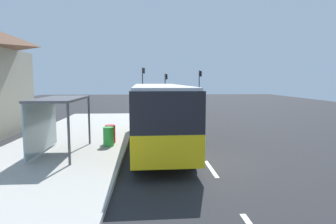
% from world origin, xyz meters
% --- Properties ---
extents(ground_plane, '(56.00, 92.00, 0.04)m').
position_xyz_m(ground_plane, '(0.00, 14.00, -0.02)').
color(ground_plane, '#262628').
extents(sidewalk_platform, '(6.20, 30.00, 0.18)m').
position_xyz_m(sidewalk_platform, '(-6.40, 2.00, 0.09)').
color(sidewalk_platform, '#ADAAA3').
rests_on(sidewalk_platform, ground).
extents(lane_stripe_seg_1, '(0.16, 2.20, 0.01)m').
position_xyz_m(lane_stripe_seg_1, '(0.25, -1.00, 0.01)').
color(lane_stripe_seg_1, silver).
rests_on(lane_stripe_seg_1, ground).
extents(lane_stripe_seg_2, '(0.16, 2.20, 0.01)m').
position_xyz_m(lane_stripe_seg_2, '(0.25, 4.00, 0.01)').
color(lane_stripe_seg_2, silver).
rests_on(lane_stripe_seg_2, ground).
extents(lane_stripe_seg_3, '(0.16, 2.20, 0.01)m').
position_xyz_m(lane_stripe_seg_3, '(0.25, 9.00, 0.01)').
color(lane_stripe_seg_3, silver).
rests_on(lane_stripe_seg_3, ground).
extents(lane_stripe_seg_4, '(0.16, 2.20, 0.01)m').
position_xyz_m(lane_stripe_seg_4, '(0.25, 14.00, 0.01)').
color(lane_stripe_seg_4, silver).
rests_on(lane_stripe_seg_4, ground).
extents(lane_stripe_seg_5, '(0.16, 2.20, 0.01)m').
position_xyz_m(lane_stripe_seg_5, '(0.25, 19.00, 0.01)').
color(lane_stripe_seg_5, silver).
rests_on(lane_stripe_seg_5, ground).
extents(lane_stripe_seg_6, '(0.16, 2.20, 0.01)m').
position_xyz_m(lane_stripe_seg_6, '(0.25, 24.00, 0.01)').
color(lane_stripe_seg_6, silver).
rests_on(lane_stripe_seg_6, ground).
extents(lane_stripe_seg_7, '(0.16, 2.20, 0.01)m').
position_xyz_m(lane_stripe_seg_7, '(0.25, 29.00, 0.01)').
color(lane_stripe_seg_7, silver).
rests_on(lane_stripe_seg_7, ground).
extents(bus, '(2.82, 11.08, 3.21)m').
position_xyz_m(bus, '(-1.71, 2.94, 1.84)').
color(bus, yellow).
rests_on(bus, ground).
extents(white_van, '(2.25, 5.29, 2.30)m').
position_xyz_m(white_van, '(2.20, 19.55, 1.34)').
color(white_van, white).
rests_on(white_van, ground).
extents(sedan_near, '(2.05, 4.50, 1.52)m').
position_xyz_m(sedan_near, '(2.30, 37.13, 0.79)').
color(sedan_near, '#195933').
rests_on(sedan_near, ground).
extents(recycling_bin_green, '(0.52, 0.52, 0.95)m').
position_xyz_m(recycling_bin_green, '(-4.20, 2.53, 0.66)').
color(recycling_bin_green, green).
rests_on(recycling_bin_green, sidewalk_platform).
extents(recycling_bin_red, '(0.52, 0.52, 0.95)m').
position_xyz_m(recycling_bin_red, '(-4.20, 3.23, 0.66)').
color(recycling_bin_red, red).
rests_on(recycling_bin_red, sidewalk_platform).
extents(traffic_light_near_side, '(0.49, 0.28, 4.95)m').
position_xyz_m(traffic_light_near_side, '(5.50, 32.04, 3.30)').
color(traffic_light_near_side, '#2D2D2D').
rests_on(traffic_light_near_side, ground).
extents(traffic_light_far_side, '(0.49, 0.28, 5.40)m').
position_xyz_m(traffic_light_far_side, '(-3.10, 32.84, 3.57)').
color(traffic_light_far_side, '#2D2D2D').
rests_on(traffic_light_far_side, ground).
extents(traffic_light_median, '(0.49, 0.28, 4.51)m').
position_xyz_m(traffic_light_median, '(0.41, 33.64, 3.02)').
color(traffic_light_median, '#2D2D2D').
rests_on(traffic_light_median, ground).
extents(bus_shelter, '(1.80, 4.00, 2.50)m').
position_xyz_m(bus_shelter, '(-6.41, 1.19, 2.10)').
color(bus_shelter, '#4C4C51').
rests_on(bus_shelter, sidewalk_platform).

